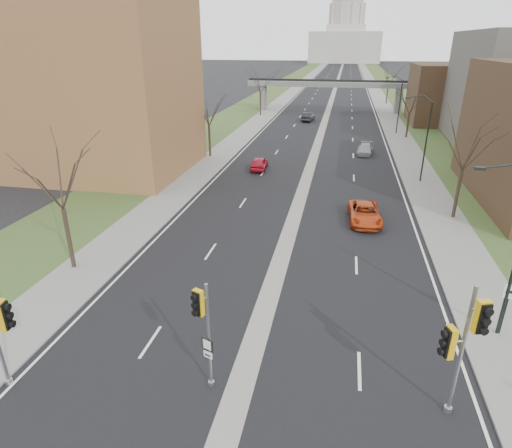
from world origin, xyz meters
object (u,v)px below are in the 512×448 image
(signal_pole_right, at_px, (464,337))
(car_left_far, at_px, (308,117))
(car_right_near, at_px, (365,213))
(speed_limit_sign, at_px, (508,300))
(car_right_mid, at_px, (365,149))
(signal_pole_median, at_px, (203,321))
(car_left_near, at_px, (259,163))

(signal_pole_right, bearing_deg, car_left_far, 80.03)
(car_right_near, bearing_deg, car_left_far, 96.82)
(speed_limit_sign, height_order, car_left_far, speed_limit_sign)
(signal_pole_right, height_order, car_left_far, signal_pole_right)
(signal_pole_right, relative_size, car_right_mid, 1.29)
(signal_pole_median, xyz_separation_m, signal_pole_right, (9.62, 0.49, 0.30))
(car_left_near, relative_size, car_right_near, 0.80)
(speed_limit_sign, height_order, car_right_mid, speed_limit_sign)
(speed_limit_sign, xyz_separation_m, car_left_near, (-17.61, 27.37, -1.31))
(car_right_mid, bearing_deg, car_left_near, -134.81)
(car_right_mid, bearing_deg, speed_limit_sign, -75.62)
(speed_limit_sign, bearing_deg, signal_pole_right, -119.17)
(signal_pole_right, xyz_separation_m, car_left_near, (-13.96, 33.28, -3.06))
(signal_pole_median, bearing_deg, car_left_far, 113.63)
(signal_pole_median, relative_size, car_left_near, 1.17)
(signal_pole_right, relative_size, car_left_near, 1.36)
(signal_pole_median, distance_m, car_right_mid, 44.45)
(car_right_near, relative_size, car_right_mid, 1.19)
(speed_limit_sign, height_order, car_left_near, speed_limit_sign)
(signal_pole_median, bearing_deg, car_right_mid, 102.06)
(signal_pole_right, relative_size, speed_limit_sign, 2.07)
(signal_pole_right, bearing_deg, car_left_near, 93.22)
(car_left_near, height_order, car_right_mid, car_left_near)
(car_left_far, xyz_separation_m, car_right_near, (8.75, -47.53, -0.04))
(car_right_near, distance_m, car_right_mid, 23.55)
(signal_pole_median, bearing_deg, speed_limit_sign, 47.98)
(car_right_near, bearing_deg, car_left_near, 126.24)
(speed_limit_sign, bearing_deg, signal_pole_median, -151.70)
(car_left_near, xyz_separation_m, car_right_mid, (12.15, 9.89, -0.07))
(car_left_near, xyz_separation_m, car_right_near, (11.39, -13.65, 0.01))
(car_left_near, distance_m, car_right_near, 17.78)
(car_left_far, bearing_deg, car_right_near, 107.07)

